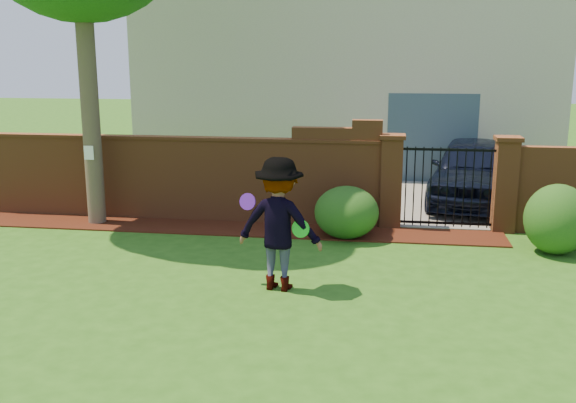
# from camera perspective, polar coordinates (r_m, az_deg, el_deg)

# --- Properties ---
(ground) EXTENTS (80.00, 80.00, 0.01)m
(ground) POSITION_cam_1_polar(r_m,az_deg,el_deg) (9.88, -5.29, -7.63)
(ground) COLOR #275715
(ground) RESTS_ON ground
(mulch_bed) EXTENTS (11.10, 1.08, 0.03)m
(mulch_bed) POSITION_cam_1_polar(r_m,az_deg,el_deg) (13.18, -5.86, -2.32)
(mulch_bed) COLOR black
(mulch_bed) RESTS_ON ground
(brick_wall) EXTENTS (8.70, 0.31, 2.16)m
(brick_wall) POSITION_cam_1_polar(r_m,az_deg,el_deg) (13.89, -9.51, 2.21)
(brick_wall) COLOR brown
(brick_wall) RESTS_ON ground
(pillar_left) EXTENTS (0.50, 0.50, 1.88)m
(pillar_left) POSITION_cam_1_polar(r_m,az_deg,el_deg) (13.21, 9.00, 1.82)
(pillar_left) COLOR brown
(pillar_left) RESTS_ON ground
(pillar_right) EXTENTS (0.50, 0.50, 1.88)m
(pillar_right) POSITION_cam_1_polar(r_m,az_deg,el_deg) (13.42, 18.43, 1.48)
(pillar_right) COLOR brown
(pillar_right) RESTS_ON ground
(iron_gate) EXTENTS (1.78, 0.03, 1.60)m
(iron_gate) POSITION_cam_1_polar(r_m,az_deg,el_deg) (13.29, 13.73, 1.22)
(iron_gate) COLOR black
(iron_gate) RESTS_ON ground
(driveway) EXTENTS (3.20, 8.00, 0.01)m
(driveway) POSITION_cam_1_polar(r_m,az_deg,el_deg) (17.37, 12.47, 1.08)
(driveway) COLOR gray
(driveway) RESTS_ON ground
(house) EXTENTS (12.40, 6.40, 6.30)m
(house) POSITION_cam_1_polar(r_m,az_deg,el_deg) (21.02, 5.23, 11.97)
(house) COLOR beige
(house) RESTS_ON ground
(car) EXTENTS (2.61, 4.76, 1.54)m
(car) POSITION_cam_1_polar(r_m,az_deg,el_deg) (15.62, 15.79, 2.47)
(car) COLOR black
(car) RESTS_ON ground
(paper_notice) EXTENTS (0.20, 0.01, 0.28)m
(paper_notice) POSITION_cam_1_polar(r_m,az_deg,el_deg) (13.67, -17.00, 4.09)
(paper_notice) COLOR white
(paper_notice) RESTS_ON tree
(shrub_left) EXTENTS (1.22, 1.22, 1.00)m
(shrub_left) POSITION_cam_1_polar(r_m,az_deg,el_deg) (12.40, 5.13, -0.95)
(shrub_left) COLOR #154615
(shrub_left) RESTS_ON ground
(shrub_middle) EXTENTS (1.13, 1.13, 1.24)m
(shrub_middle) POSITION_cam_1_polar(r_m,az_deg,el_deg) (12.28, 22.45, -1.45)
(shrub_middle) COLOR #154615
(shrub_middle) RESTS_ON ground
(man) EXTENTS (1.38, 0.92, 1.98)m
(man) POSITION_cam_1_polar(r_m,az_deg,el_deg) (9.54, -0.88, -2.04)
(man) COLOR gray
(man) RESTS_ON ground
(frisbee_purple) EXTENTS (0.26, 0.13, 0.25)m
(frisbee_purple) POSITION_cam_1_polar(r_m,az_deg,el_deg) (9.55, -3.55, -0.01)
(frisbee_purple) COLOR #5E1CAF
(frisbee_purple) RESTS_ON man
(frisbee_green) EXTENTS (0.27, 0.12, 0.26)m
(frisbee_green) POSITION_cam_1_polar(r_m,az_deg,el_deg) (9.37, 1.11, -2.38)
(frisbee_green) COLOR green
(frisbee_green) RESTS_ON man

